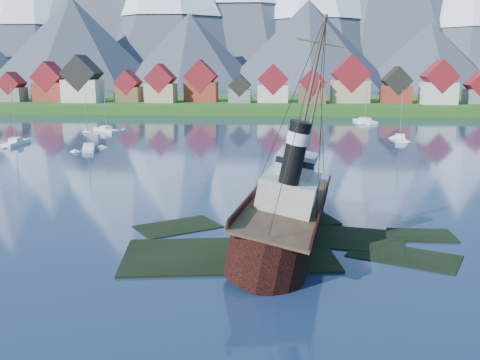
# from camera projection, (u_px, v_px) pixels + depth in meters

# --- Properties ---
(ground) EXTENTS (1400.00, 1400.00, 0.00)m
(ground) POSITION_uv_depth(u_px,v_px,m) (265.00, 249.00, 47.73)
(ground) COLOR #172542
(ground) RESTS_ON ground
(shoal) EXTENTS (31.71, 21.24, 1.14)m
(shoal) POSITION_uv_depth(u_px,v_px,m) (284.00, 245.00, 49.76)
(shoal) COLOR black
(shoal) RESTS_ON ground
(shore_bank) EXTENTS (600.00, 80.00, 3.20)m
(shore_bank) POSITION_uv_depth(u_px,v_px,m) (279.00, 107.00, 213.49)
(shore_bank) COLOR #244D16
(shore_bank) RESTS_ON ground
(seawall) EXTENTS (600.00, 2.50, 2.00)m
(seawall) POSITION_uv_depth(u_px,v_px,m) (278.00, 116.00, 176.43)
(seawall) COLOR #3F3D38
(seawall) RESTS_ON ground
(town) EXTENTS (250.96, 16.69, 17.30)m
(town) POSITION_uv_depth(u_px,v_px,m) (189.00, 86.00, 196.76)
(town) COLOR maroon
(town) RESTS_ON ground
(tugboat_wreck) EXTENTS (6.31, 27.17, 21.53)m
(tugboat_wreck) POSITION_uv_depth(u_px,v_px,m) (281.00, 210.00, 50.39)
(tugboat_wreck) COLOR black
(tugboat_wreck) RESTS_ON ground
(sailboat_a) EXTENTS (4.52, 8.66, 10.28)m
(sailboat_a) POSITION_uv_depth(u_px,v_px,m) (89.00, 149.00, 104.32)
(sailboat_a) COLOR white
(sailboat_a) RESTS_ON ground
(sailboat_b) EXTENTS (2.22, 8.85, 12.83)m
(sailboat_b) POSITION_uv_depth(u_px,v_px,m) (16.00, 144.00, 110.76)
(sailboat_b) COLOR white
(sailboat_b) RESTS_ON ground
(sailboat_c) EXTENTS (8.45, 8.16, 12.11)m
(sailboat_c) POSITION_uv_depth(u_px,v_px,m) (106.00, 131.00, 133.29)
(sailboat_c) COLOR white
(sailboat_c) RESTS_ON ground
(sailboat_d) EXTENTS (3.40, 8.79, 11.70)m
(sailboat_d) POSITION_uv_depth(u_px,v_px,m) (400.00, 139.00, 117.46)
(sailboat_d) COLOR white
(sailboat_d) RESTS_ON ground
(sailboat_e) EXTENTS (5.78, 10.99, 12.39)m
(sailboat_e) POSITION_uv_depth(u_px,v_px,m) (365.00, 122.00, 154.79)
(sailboat_e) COLOR white
(sailboat_e) RESTS_ON ground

